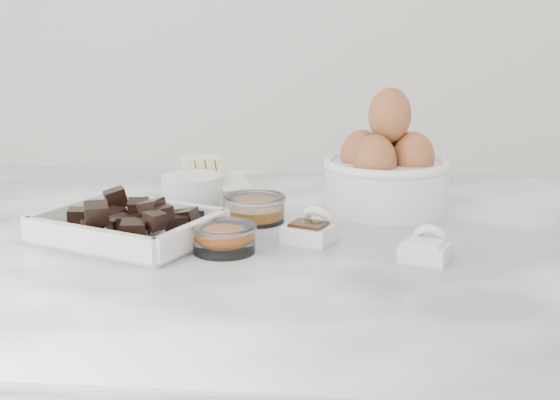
# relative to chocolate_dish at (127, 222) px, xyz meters

# --- Properties ---
(marble_slab) EXTENTS (1.20, 0.80, 0.04)m
(marble_slab) POSITION_rel_chocolate_dish_xyz_m (0.16, 0.03, -0.04)
(marble_slab) COLOR white
(marble_slab) RESTS_ON cabinet
(chocolate_dish) EXTENTS (0.25, 0.23, 0.05)m
(chocolate_dish) POSITION_rel_chocolate_dish_xyz_m (0.00, 0.00, 0.00)
(chocolate_dish) COLOR white
(chocolate_dish) RESTS_ON marble_slab
(butter_plate) EXTENTS (0.16, 0.16, 0.05)m
(butter_plate) POSITION_rel_chocolate_dish_xyz_m (0.05, 0.26, -0.00)
(butter_plate) COLOR white
(butter_plate) RESTS_ON marble_slab
(sugar_ramekin) EXTENTS (0.09, 0.09, 0.05)m
(sugar_ramekin) POSITION_rel_chocolate_dish_xyz_m (0.05, 0.15, 0.01)
(sugar_ramekin) COLOR white
(sugar_ramekin) RESTS_ON marble_slab
(egg_bowl) EXTENTS (0.18, 0.18, 0.17)m
(egg_bowl) POSITION_rel_chocolate_dish_xyz_m (0.32, 0.18, 0.03)
(egg_bowl) COLOR white
(egg_bowl) RESTS_ON marble_slab
(honey_bowl) EXTENTS (0.08, 0.08, 0.04)m
(honey_bowl) POSITION_rel_chocolate_dish_xyz_m (0.15, 0.10, -0.00)
(honey_bowl) COLOR white
(honey_bowl) RESTS_ON marble_slab
(zest_bowl) EXTENTS (0.08, 0.08, 0.03)m
(zest_bowl) POSITION_rel_chocolate_dish_xyz_m (0.12, -0.04, -0.00)
(zest_bowl) COLOR white
(zest_bowl) RESTS_ON marble_slab
(vanilla_spoon) EXTENTS (0.07, 0.08, 0.04)m
(vanilla_spoon) POSITION_rel_chocolate_dish_xyz_m (0.22, 0.02, -0.01)
(vanilla_spoon) COLOR white
(vanilla_spoon) RESTS_ON marble_slab
(salt_spoon) EXTENTS (0.06, 0.07, 0.04)m
(salt_spoon) POSITION_rel_chocolate_dish_xyz_m (0.36, -0.04, -0.01)
(salt_spoon) COLOR white
(salt_spoon) RESTS_ON marble_slab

